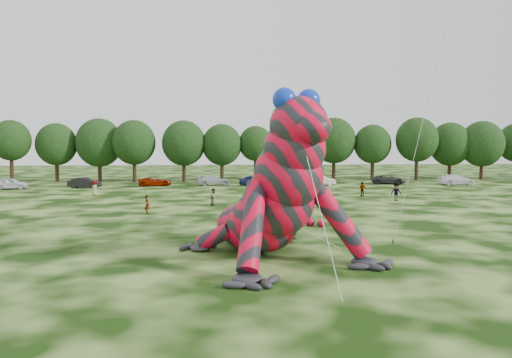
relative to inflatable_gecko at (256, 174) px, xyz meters
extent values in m
plane|color=#16330A|center=(3.47, -6.11, -4.21)|extent=(240.00, 240.00, 0.00)
cylinder|color=silver|center=(9.42, -0.72, 4.86)|extent=(0.02, 0.02, 18.76)
cylinder|color=#382314|center=(8.21, 1.34, -4.09)|extent=(0.08, 0.08, 0.24)
imported|color=white|center=(-28.25, 40.05, -3.48)|extent=(4.47, 2.20, 1.47)
imported|color=black|center=(-19.16, 40.91, -3.52)|extent=(4.39, 2.01, 1.39)
imported|color=#841600|center=(-10.20, 43.18, -3.57)|extent=(4.92, 2.94, 1.28)
imported|color=#B7BCC2|center=(-2.17, 43.86, -3.52)|extent=(5.04, 2.80, 1.38)
imported|color=#121F49|center=(3.60, 42.40, -3.48)|extent=(4.38, 1.94, 1.47)
imported|color=silver|center=(12.80, 42.23, -3.49)|extent=(4.62, 2.33, 1.45)
imported|color=#28282A|center=(23.33, 43.76, -3.54)|extent=(5.16, 3.16, 1.34)
imported|color=white|center=(32.26, 41.17, -3.47)|extent=(5.15, 2.13, 1.49)
imported|color=gray|center=(14.38, 27.38, -3.41)|extent=(1.02, 0.69, 1.61)
imported|color=gray|center=(16.42, 22.44, -3.28)|extent=(1.23, 0.75, 1.86)
imported|color=gray|center=(-15.51, 30.66, -3.37)|extent=(0.83, 0.97, 1.68)
imported|color=gray|center=(-2.17, 20.32, -3.40)|extent=(0.94, 1.00, 1.63)
imported|color=gray|center=(-7.71, 14.99, -3.42)|extent=(0.61, 0.69, 1.60)
camera|label=1|loc=(-2.37, -26.72, 1.59)|focal=35.00mm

